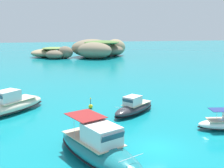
# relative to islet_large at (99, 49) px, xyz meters

# --- Properties ---
(ground_plane) EXTENTS (400.00, 400.00, 0.00)m
(ground_plane) POSITION_rel_islet_large_xyz_m (-10.16, -79.97, -2.96)
(ground_plane) COLOR #0F7F89
(islet_large) EXTENTS (22.05, 24.94, 6.46)m
(islet_large) POSITION_rel_islet_large_xyz_m (0.00, 0.00, 0.00)
(islet_large) COLOR #84755B
(islet_large) RESTS_ON ground
(islet_small) EXTENTS (17.22, 18.32, 4.19)m
(islet_small) POSITION_rel_islet_large_xyz_m (-16.81, 0.57, -1.21)
(islet_small) COLOR #9E8966
(islet_small) RESTS_ON ground
(motorboat_teal) EXTENTS (6.91, 10.73, 3.24)m
(motorboat_teal) POSITION_rel_islet_large_xyz_m (-15.55, -81.19, -1.93)
(motorboat_teal) COLOR #19727A
(motorboat_teal) RESTS_ON ground
(motorboat_charcoal) EXTENTS (7.25, 6.49, 2.22)m
(motorboat_charcoal) POSITION_rel_islet_large_xyz_m (-9.00, -69.98, -2.21)
(motorboat_charcoal) COLOR #2D2D33
(motorboat_charcoal) RESTS_ON ground
(motorboat_cream) EXTENTS (8.95, 9.03, 2.88)m
(motorboat_cream) POSITION_rel_islet_large_xyz_m (-23.59, -66.27, -1.99)
(motorboat_cream) COLOR beige
(motorboat_cream) RESTS_ON ground
(channel_buoy) EXTENTS (0.56, 0.56, 1.48)m
(channel_buoy) POSITION_rel_islet_large_xyz_m (-13.80, -66.66, -2.62)
(channel_buoy) COLOR yellow
(channel_buoy) RESTS_ON ground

